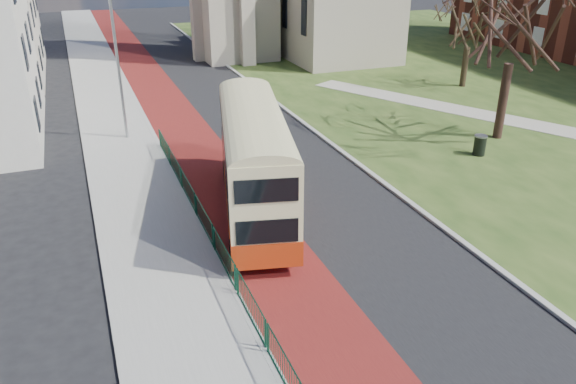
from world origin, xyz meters
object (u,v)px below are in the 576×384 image
bus (254,157)px  litter_bin (480,145)px  streetlamp (120,59)px  winter_tree_far (471,15)px

bus → litter_bin: 13.55m
streetlamp → winter_tree_far: (25.50, 3.07, 0.77)m
streetlamp → bus: streetlamp is taller
bus → litter_bin: bearing=22.3°
streetlamp → bus: bearing=-71.5°
streetlamp → winter_tree_far: bearing=6.9°
streetlamp → bus: size_ratio=0.74×
streetlamp → bus: 12.36m
streetlamp → litter_bin: 19.97m
streetlamp → bus: (3.86, -11.56, -2.08)m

